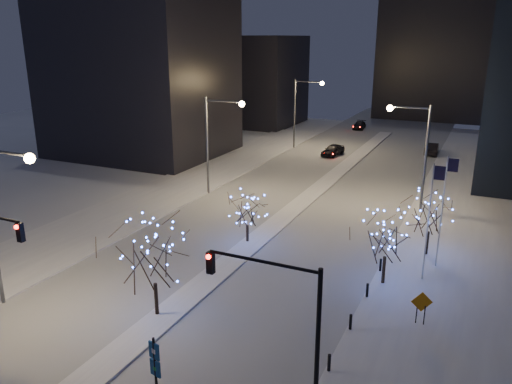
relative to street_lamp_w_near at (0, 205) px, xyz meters
The scene contains 24 objects.
ground 11.23m from the street_lamp_w_near, 12.61° to the right, with size 160.00×160.00×0.00m, color white.
road 34.80m from the street_lamp_w_near, 74.85° to the left, with size 20.00×130.00×0.02m, color #A8ADB7.
median 30.09m from the street_lamp_w_near, 72.30° to the left, with size 2.00×80.00×0.15m, color white.
east_sidewalk 30.63m from the street_lamp_w_near, 36.94° to the left, with size 10.00×90.00×0.15m, color white.
west_sidewalk 19.77m from the street_lamp_w_near, 105.71° to the left, with size 8.00×90.00×0.15m, color white.
filler_west_near 42.87m from the street_lamp_w_near, 116.64° to the left, with size 22.00×18.00×24.00m, color black.
filler_west_far 70.12m from the street_lamp_w_near, 104.09° to the left, with size 18.00×16.00×16.00m, color black.
horizon_block 92.38m from the street_lamp_w_near, 80.58° to the left, with size 24.00×14.00×42.00m, color black.
street_lamp_w_near is the anchor object (origin of this frame).
street_lamp_w_mid 25.00m from the street_lamp_w_near, 90.00° to the left, with size 4.40×0.56×10.00m.
street_lamp_w_far 50.00m from the street_lamp_w_near, 90.00° to the left, with size 4.40×0.56×10.00m.
street_lamp_east 33.85m from the street_lamp_w_near, 55.81° to the left, with size 3.90×0.56×10.00m.
traffic_signal_east 17.99m from the street_lamp_w_near, ahead, with size 5.26×0.43×7.00m.
flagpoles 27.07m from the street_lamp_w_near, 34.36° to the left, with size 1.35×2.60×8.00m.
bollards 21.57m from the street_lamp_w_near, 22.69° to the left, with size 0.16×12.16×0.90m.
car_near 48.17m from the street_lamp_w_near, 83.21° to the left, with size 1.85×4.60×1.57m, color black.
car_mid 57.47m from the street_lamp_w_near, 71.72° to the left, with size 1.71×4.91×1.62m, color black.
car_far 70.18m from the street_lamp_w_near, 86.84° to the left, with size 1.88×4.62×1.34m, color black.
holiday_tree_median_near 9.26m from the street_lamp_w_near, 18.28° to the left, with size 5.21×5.21×5.94m.
holiday_tree_median_far 17.51m from the street_lamp_w_near, 60.43° to the left, with size 3.70×3.70×3.99m.
holiday_tree_plaza_near 23.38m from the street_lamp_w_near, 32.06° to the left, with size 4.59×4.59×5.20m.
holiday_tree_plaza_far 28.56m from the street_lamp_w_near, 40.26° to the left, with size 4.24×4.24×4.84m.
wayfinding_sign 14.01m from the street_lamp_w_near, 14.49° to the right, with size 0.61×0.21×3.42m.
construction_sign 24.55m from the street_lamp_w_near, 19.98° to the left, with size 1.14×0.48×1.99m.
Camera 1 is at (15.73, -16.16, 15.65)m, focal length 35.00 mm.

